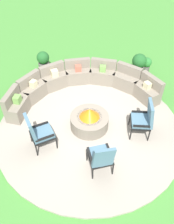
% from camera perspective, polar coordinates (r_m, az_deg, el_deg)
% --- Properties ---
extents(ground_plane, '(24.00, 24.00, 0.00)m').
position_cam_1_polar(ground_plane, '(6.90, 0.57, -3.78)').
color(ground_plane, '#478C38').
extents(patio_circle, '(5.28, 5.28, 0.06)m').
position_cam_1_polar(patio_circle, '(6.88, 0.57, -3.61)').
color(patio_circle, '#9E9384').
rests_on(patio_circle, ground_plane).
extents(fire_pit, '(1.09, 1.09, 0.68)m').
position_cam_1_polar(fire_pit, '(6.67, 0.59, -1.94)').
color(fire_pit, gray).
rests_on(fire_pit, patio_circle).
extents(curved_stone_bench, '(4.70, 2.44, 0.83)m').
position_cam_1_polar(curved_stone_bench, '(7.81, -1.57, 6.77)').
color(curved_stone_bench, gray).
rests_on(curved_stone_bench, patio_circle).
extents(lounge_chair_front_left, '(0.67, 0.60, 1.11)m').
position_cam_1_polar(lounge_chair_front_left, '(6.08, -11.71, -4.72)').
color(lounge_chair_front_left, black).
rests_on(lounge_chair_front_left, patio_circle).
extents(lounge_chair_front_right, '(0.59, 0.63, 1.01)m').
position_cam_1_polar(lounge_chair_front_right, '(5.54, 3.44, -10.74)').
color(lounge_chair_front_right, black).
rests_on(lounge_chair_front_right, patio_circle).
extents(lounge_chair_back_left, '(0.74, 0.77, 1.09)m').
position_cam_1_polar(lounge_chair_back_left, '(6.47, 13.65, -1.47)').
color(lounge_chair_back_left, black).
rests_on(lounge_chair_back_left, patio_circle).
extents(potted_plant_0, '(0.51, 0.51, 0.82)m').
position_cam_1_polar(potted_plant_0, '(8.92, 12.44, 11.37)').
color(potted_plant_0, '#605B56').
rests_on(potted_plant_0, ground_plane).
extents(potted_plant_1, '(0.36, 0.36, 0.58)m').
position_cam_1_polar(potted_plant_1, '(9.20, 14.16, 11.15)').
color(potted_plant_1, '#605B56').
rests_on(potted_plant_1, ground_plane).
extents(potted_plant_3, '(0.46, 0.46, 0.73)m').
position_cam_1_polar(potted_plant_3, '(9.17, -10.49, 12.20)').
color(potted_plant_3, '#605B56').
rests_on(potted_plant_3, ground_plane).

